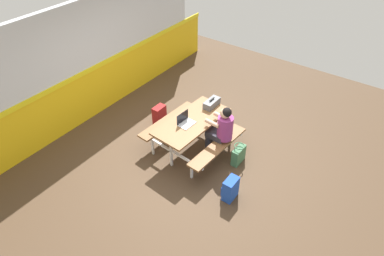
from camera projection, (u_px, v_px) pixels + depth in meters
ground_plane at (186, 155)px, 6.81m from camera, size 10.00×10.00×0.02m
accent_backdrop at (89, 64)px, 7.20m from camera, size 8.00×0.14×2.60m
picnic_table_main at (192, 127)px, 6.58m from camera, size 1.65×1.64×0.74m
student_nearer at (222, 128)px, 6.34m from camera, size 0.38×0.53×1.21m
laptop_silver at (185, 121)px, 6.37m from camera, size 0.33×0.24×0.22m
toolbox_grey at (212, 103)px, 6.81m from camera, size 0.40×0.18×0.18m
backpack_dark at (159, 115)px, 7.48m from camera, size 0.30×0.22×0.44m
tote_bag_bright at (238, 155)px, 6.51m from camera, size 0.34×0.21×0.43m
satchel_spare at (230, 189)px, 5.81m from camera, size 0.30×0.22×0.44m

